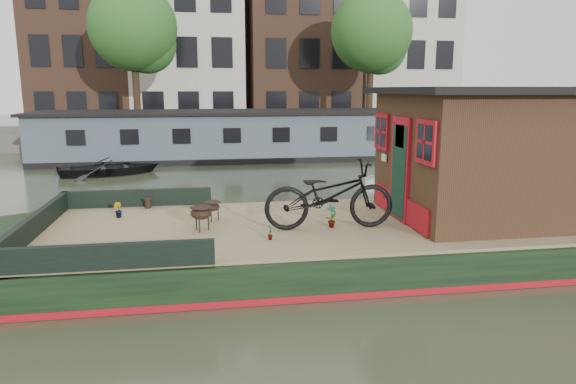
{
  "coord_description": "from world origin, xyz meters",
  "views": [
    {
      "loc": [
        -3.08,
        -8.81,
        3.03
      ],
      "look_at": [
        -1.58,
        0.5,
        1.14
      ],
      "focal_mm": 32.0,
      "sensor_mm": 36.0,
      "label": 1
    }
  ],
  "objects": [
    {
      "name": "ground",
      "position": [
        0.0,
        0.0,
        0.0
      ],
      "size": [
        120.0,
        120.0,
        0.0
      ],
      "primitive_type": "plane",
      "color": "#333A25",
      "rests_on": "ground"
    },
    {
      "name": "houseboat_hull",
      "position": [
        -1.33,
        0.0,
        0.27
      ],
      "size": [
        14.01,
        4.02,
        0.6
      ],
      "color": "black",
      "rests_on": "ground"
    },
    {
      "name": "houseboat_deck",
      "position": [
        0.0,
        0.0,
        0.62
      ],
      "size": [
        11.8,
        3.8,
        0.05
      ],
      "primitive_type": "cube",
      "color": "#887C54",
      "rests_on": "houseboat_hull"
    },
    {
      "name": "bow_bulwark",
      "position": [
        -5.07,
        0.0,
        0.82
      ],
      "size": [
        3.0,
        4.0,
        0.35
      ],
      "color": "black",
      "rests_on": "houseboat_deck"
    },
    {
      "name": "cabin",
      "position": [
        2.19,
        0.0,
        1.88
      ],
      "size": [
        4.0,
        3.5,
        2.42
      ],
      "color": "black",
      "rests_on": "houseboat_deck"
    },
    {
      "name": "bicycle",
      "position": [
        -1.0,
        -0.38,
        1.24
      ],
      "size": [
        2.27,
        0.84,
        1.18
      ],
      "primitive_type": "imported",
      "rotation": [
        0.0,
        0.0,
        1.55
      ],
      "color": "black",
      "rests_on": "houseboat_deck"
    },
    {
      "name": "potted_plant_a",
      "position": [
        -0.94,
        -0.34,
        0.86
      ],
      "size": [
        0.26,
        0.24,
        0.41
      ],
      "primitive_type": "imported",
      "rotation": [
        0.0,
        0.0,
        0.59
      ],
      "color": "#9E412D",
      "rests_on": "houseboat_deck"
    },
    {
      "name": "potted_plant_b",
      "position": [
        -4.75,
        1.0,
        0.79
      ],
      "size": [
        0.2,
        0.2,
        0.29
      ],
      "primitive_type": "imported",
      "rotation": [
        0.0,
        0.0,
        2.52
      ],
      "color": "brown",
      "rests_on": "houseboat_deck"
    },
    {
      "name": "potted_plant_e",
      "position": [
        -2.1,
        -0.91,
        0.78
      ],
      "size": [
        0.11,
        0.15,
        0.26
      ],
      "primitive_type": "imported",
      "rotation": [
        0.0,
        0.0,
        1.44
      ],
      "color": "brown",
      "rests_on": "houseboat_deck"
    },
    {
      "name": "brazier_front",
      "position": [
        -3.19,
        -0.18,
        0.86
      ],
      "size": [
        0.46,
        0.46,
        0.42
      ],
      "primitive_type": null,
      "rotation": [
        0.0,
        0.0,
        -0.2
      ],
      "color": "black",
      "rests_on": "houseboat_deck"
    },
    {
      "name": "brazier_rear",
      "position": [
        -2.99,
        0.45,
        0.83
      ],
      "size": [
        0.43,
        0.43,
        0.36
      ],
      "primitive_type": null,
      "rotation": [
        0.0,
        0.0,
        -0.35
      ],
      "color": "black",
      "rests_on": "houseboat_deck"
    },
    {
      "name": "bollard_port",
      "position": [
        -4.28,
        1.7,
        0.75
      ],
      "size": [
        0.18,
        0.18,
        0.21
      ],
      "primitive_type": "cylinder",
      "color": "black",
      "rests_on": "houseboat_deck"
    },
    {
      "name": "bollard_stbd",
      "position": [
        -5.52,
        -1.7,
        0.75
      ],
      "size": [
        0.17,
        0.17,
        0.19
      ],
      "primitive_type": "cylinder",
      "color": "black",
      "rests_on": "houseboat_deck"
    },
    {
      "name": "dinghy",
      "position": [
        -6.54,
        10.4,
        0.36
      ],
      "size": [
        4.04,
        3.32,
        0.73
      ],
      "primitive_type": "imported",
      "rotation": [
        0.0,
        0.0,
        1.83
      ],
      "color": "black",
      "rests_on": "ground"
    },
    {
      "name": "far_houseboat",
      "position": [
        0.0,
        14.0,
        0.97
      ],
      "size": [
        20.4,
        4.4,
        2.11
      ],
      "color": "#434E5A",
      "rests_on": "ground"
    },
    {
      "name": "quay",
      "position": [
        0.0,
        20.5,
        0.45
      ],
      "size": [
        60.0,
        6.0,
        0.9
      ],
      "primitive_type": "cube",
      "color": "#47443F",
      "rests_on": "ground"
    },
    {
      "name": "townhouse_row",
      "position": [
        0.15,
        27.5,
        7.9
      ],
      "size": [
        27.25,
        8.0,
        16.5
      ],
      "color": "brown",
      "rests_on": "ground"
    },
    {
      "name": "tree_left",
      "position": [
        -6.36,
        19.07,
        5.89
      ],
      "size": [
        4.4,
        4.4,
        7.4
      ],
      "color": "#332316",
      "rests_on": "quay"
    },
    {
      "name": "tree_right",
      "position": [
        6.14,
        19.07,
        5.89
      ],
      "size": [
        4.4,
        4.4,
        7.4
      ],
      "color": "#332316",
      "rests_on": "quay"
    }
  ]
}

